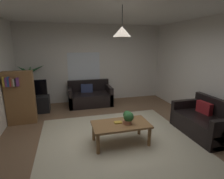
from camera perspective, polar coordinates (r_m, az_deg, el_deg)
name	(u,v)px	position (r m, az deg, el deg)	size (l,w,h in m)	color
floor	(115,138)	(4.17, 1.10, -15.28)	(5.06, 5.77, 0.02)	brown
rug	(118,142)	(4.00, 1.93, -16.47)	(3.29, 3.17, 0.01)	beige
wall_back	(93,64)	(6.51, -6.00, 8.21)	(5.18, 0.06, 2.73)	silver
wall_right	(217,73)	(5.03, 30.59, 4.50)	(0.06, 5.77, 2.73)	silver
ceiling	(116,6)	(3.69, 1.33, 25.06)	(5.06, 5.77, 0.02)	white
window_pane	(84,67)	(6.45, -8.97, 7.07)	(1.13, 0.01, 1.02)	white
couch_under_window	(90,97)	(6.20, -7.06, -2.40)	(1.45, 0.83, 0.82)	black
couch_right_side	(204,123)	(4.73, 27.45, -9.39)	(0.83, 1.39, 0.82)	black
coffee_table	(121,126)	(3.80, 2.84, -11.74)	(1.19, 0.64, 0.45)	olive
book_on_table_0	(118,122)	(3.79, 1.91, -10.45)	(0.16, 0.11, 0.02)	gold
remote_on_table_0	(126,122)	(3.84, 4.42, -10.20)	(0.05, 0.16, 0.02)	black
remote_on_table_1	(128,120)	(3.93, 5.20, -9.58)	(0.05, 0.16, 0.02)	black
potted_plant_on_table	(128,117)	(3.72, 5.14, -8.74)	(0.22, 0.23, 0.27)	#B77051
tv_stand	(34,105)	(5.98, -23.63, -4.44)	(0.90, 0.44, 0.50)	black
tv	(32,88)	(5.82, -24.16, 0.32)	(0.83, 0.16, 0.52)	black
potted_palm_corner	(31,89)	(6.41, -24.50, 0.05)	(0.82, 0.71, 1.45)	#B77051
bookshelf_corner	(20,97)	(5.16, -27.37, -2.24)	(0.70, 0.31, 1.40)	olive
pendant_lamp	(122,32)	(3.42, 3.24, 17.98)	(0.35, 0.35, 0.55)	black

